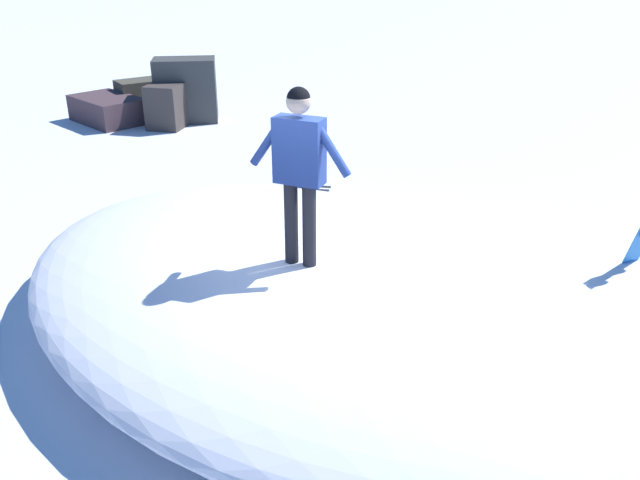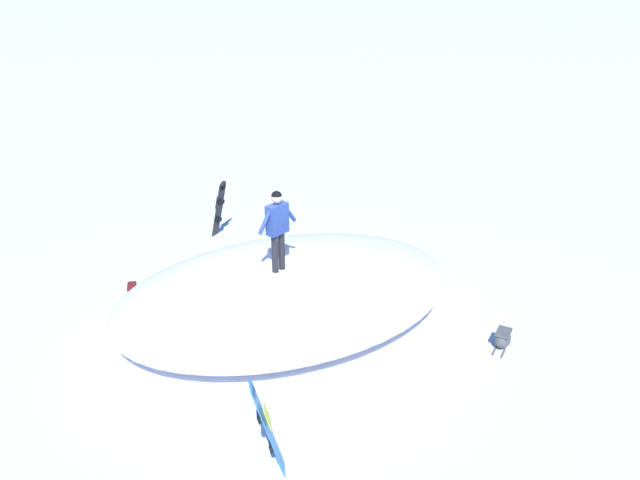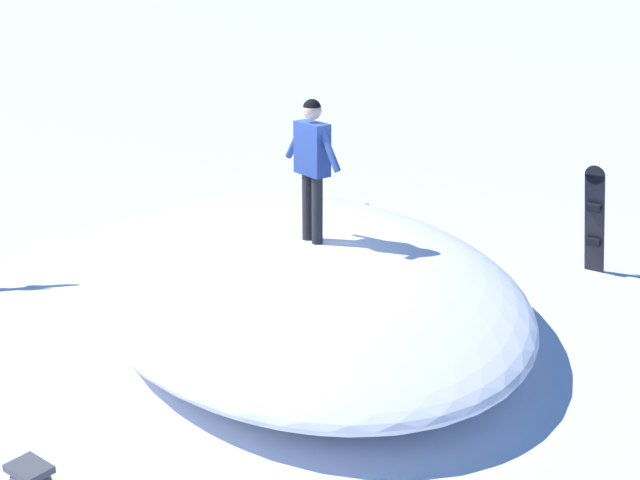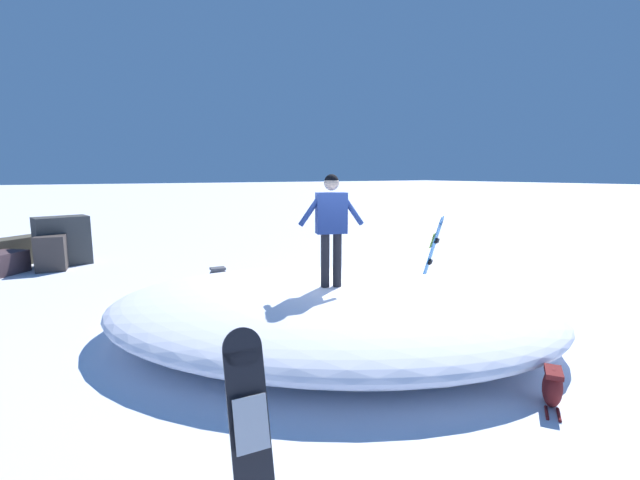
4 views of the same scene
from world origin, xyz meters
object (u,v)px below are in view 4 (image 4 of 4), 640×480
object	(u,v)px
snowboarder_standing	(331,219)
backpack_near	(217,275)
snowboard_primary_upright	(251,446)
backpack_far	(552,387)
snowboard_secondary_upright	(433,247)

from	to	relation	value
snowboarder_standing	backpack_near	world-z (taller)	snowboarder_standing
snowboard_primary_upright	backpack_far	bearing A→B (deg)	-88.74
snowboard_primary_upright	snowboard_secondary_upright	world-z (taller)	snowboard_secondary_upright
backpack_far	snowboarder_standing	bearing A→B (deg)	20.66
backpack_near	snowboarder_standing	bearing A→B (deg)	-175.18
snowboarder_standing	backpack_near	xyz separation A→B (m)	(4.73, 0.40, -1.81)
snowboarder_standing	backpack_near	size ratio (longest dim) A/B	2.76
snowboard_primary_upright	snowboard_secondary_upright	distance (m)	8.68
snowboard_secondary_upright	backpack_far	distance (m)	6.01
snowboard_secondary_upright	backpack_near	bearing A→B (deg)	60.05
snowboarder_standing	snowboard_secondary_upright	distance (m)	4.90
snowboarder_standing	backpack_far	size ratio (longest dim) A/B	3.09
backpack_near	backpack_far	xyz separation A→B (m)	(-7.79, -1.55, 0.04)
snowboarder_standing	snowboard_primary_upright	distance (m)	4.28
snowboard_primary_upright	snowboard_secondary_upright	xyz separation A→B (m)	(5.15, -6.99, 0.02)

